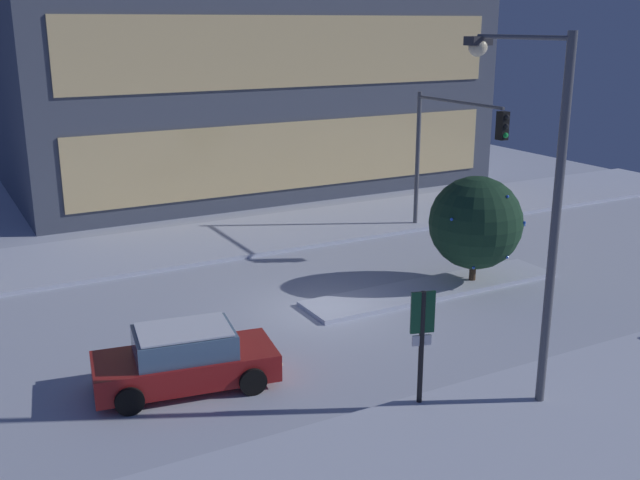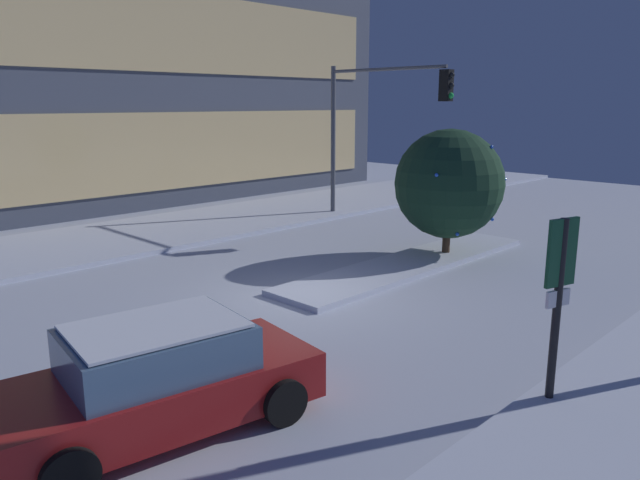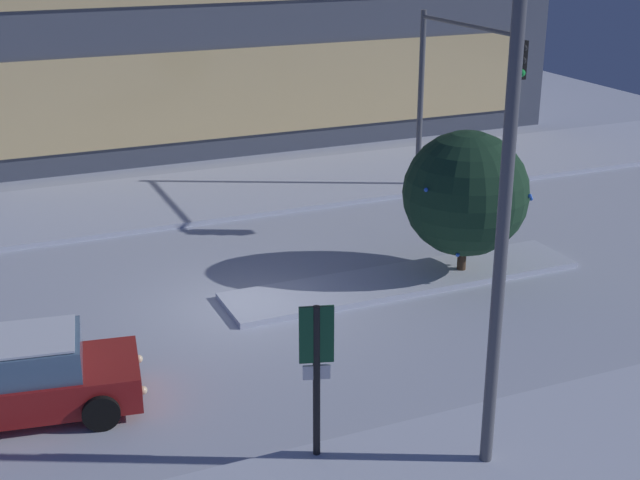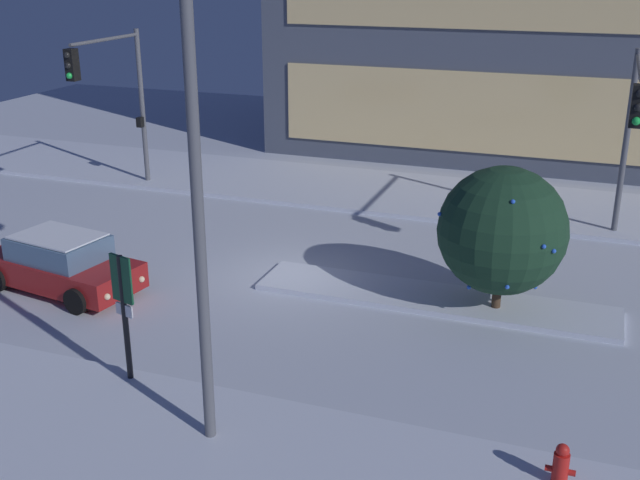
# 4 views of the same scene
# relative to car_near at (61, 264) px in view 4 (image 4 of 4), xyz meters

# --- Properties ---
(ground) EXTENTS (52.00, 52.00, 0.00)m
(ground) POSITION_rel_car_near_xyz_m (5.16, 2.71, -0.71)
(ground) COLOR silver
(curb_strip_near) EXTENTS (52.00, 5.20, 0.14)m
(curb_strip_near) POSITION_rel_car_near_xyz_m (5.16, -5.79, -0.64)
(curb_strip_near) COLOR silver
(curb_strip_near) RESTS_ON ground
(curb_strip_far) EXTENTS (52.00, 5.20, 0.14)m
(curb_strip_far) POSITION_rel_car_near_xyz_m (5.16, 11.21, -0.64)
(curb_strip_far) COLOR silver
(curb_strip_far) RESTS_ON ground
(median_strip) EXTENTS (9.00, 1.80, 0.14)m
(median_strip) POSITION_rel_car_near_xyz_m (9.22, 2.57, -0.64)
(median_strip) COLOR silver
(median_strip) RESTS_ON ground
(car_near) EXTENTS (4.55, 2.54, 1.49)m
(car_near) POSITION_rel_car_near_xyz_m (0.00, 0.00, 0.00)
(car_near) COLOR maroon
(car_near) RESTS_ON ground
(traffic_light_corner_far_right) EXTENTS (0.32, 5.37, 5.67)m
(traffic_light_corner_far_right) POSITION_rel_car_near_xyz_m (13.42, 7.18, 3.32)
(traffic_light_corner_far_right) COLOR #565960
(traffic_light_corner_far_right) RESTS_ON ground
(traffic_light_corner_far_left) EXTENTS (0.32, 4.17, 5.72)m
(traffic_light_corner_far_left) POSITION_rel_car_near_xyz_m (-3.29, 7.79, 3.22)
(traffic_light_corner_far_left) COLOR #565960
(traffic_light_corner_far_left) RESTS_ON ground
(street_lamp_arched) EXTENTS (0.62, 2.85, 8.24)m
(street_lamp_arched) POSITION_rel_car_near_xyz_m (6.69, -4.00, 4.61)
(street_lamp_arched) COLOR #565960
(street_lamp_arched) RESTS_ON ground
(fire_hydrant) EXTENTS (0.48, 0.26, 0.88)m
(fire_hydrant) POSITION_rel_car_near_xyz_m (12.70, -4.00, -0.28)
(fire_hydrant) COLOR red
(fire_hydrant) RESTS_ON ground
(parking_info_sign) EXTENTS (0.54, 0.21, 2.79)m
(parking_info_sign) POSITION_rel_car_near_xyz_m (4.30, -3.49, 1.08)
(parking_info_sign) COLOR black
(parking_info_sign) RESTS_ON ground
(decorated_tree_median) EXTENTS (3.06, 3.06, 3.64)m
(decorated_tree_median) POSITION_rel_car_near_xyz_m (10.77, 2.46, 1.40)
(decorated_tree_median) COLOR #473323
(decorated_tree_median) RESTS_ON ground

